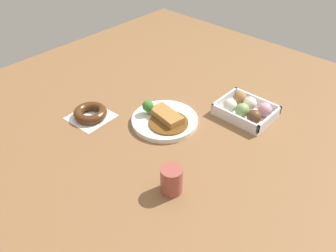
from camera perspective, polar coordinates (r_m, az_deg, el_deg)
The scene contains 5 objects.
ground_plane at distance 1.24m, azimuth 0.92°, elevation 1.81°, with size 1.60×1.60×0.00m, color brown.
curry_plate at distance 1.19m, azimuth -0.61°, elevation 1.16°, with size 0.23×0.23×0.07m.
donut_box at distance 1.25m, azimuth 12.90°, elevation 2.75°, with size 0.19×0.16×0.06m.
chocolate_ring_donut at distance 1.25m, azimuth -12.82°, elevation 2.11°, with size 0.15×0.15×0.03m.
coffee_mug at distance 0.94m, azimuth 0.59°, elevation -8.98°, with size 0.06×0.06×0.08m, color #9E4C42.
Camera 1 is at (0.66, -0.75, 0.73)m, focal length 36.54 mm.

